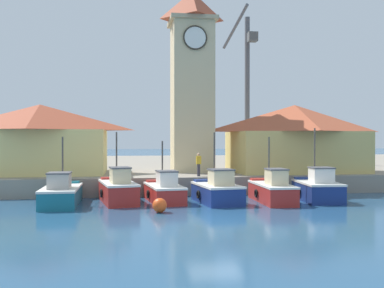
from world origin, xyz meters
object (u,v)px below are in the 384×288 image
object	(u,v)px
fishing_boat_left_inner	(164,191)
mooring_buoy	(160,205)
fishing_boat_far_left	(61,194)
fishing_boat_mid_right	(318,189)
port_crane_near	(247,106)
dock_worker_near_tower	(199,164)
fishing_boat_left_outer	(118,190)
fishing_boat_center	(272,190)
fishing_boat_mid_left	(217,191)
warehouse_left	(40,138)
warehouse_right	(295,138)
clock_tower	(192,77)

from	to	relation	value
fishing_boat_left_inner	mooring_buoy	xyz separation A→B (m)	(-0.58, -4.00, -0.29)
fishing_boat_far_left	fishing_boat_mid_right	size ratio (longest dim) A/B	1.09
port_crane_near	dock_worker_near_tower	distance (m)	20.35
fishing_boat_left_outer	fishing_boat_mid_right	size ratio (longest dim) A/B	1.07
fishing_boat_left_outer	fishing_boat_center	xyz separation A→B (m)	(9.32, -1.09, -0.06)
fishing_boat_center	port_crane_near	bearing A→B (deg)	78.72
fishing_boat_left_inner	fishing_boat_mid_left	xyz separation A→B (m)	(3.13, -0.92, 0.05)
fishing_boat_left_outer	dock_worker_near_tower	bearing A→B (deg)	31.49
fishing_boat_far_left	fishing_boat_left_inner	size ratio (longest dim) A/B	1.06
fishing_boat_far_left	fishing_boat_left_outer	world-z (taller)	fishing_boat_left_outer
warehouse_left	mooring_buoy	xyz separation A→B (m)	(8.15, -11.46, -3.53)
fishing_boat_far_left	fishing_boat_mid_left	world-z (taller)	fishing_boat_mid_left
fishing_boat_far_left	port_crane_near	world-z (taller)	port_crane_near
fishing_boat_left_outer	fishing_boat_center	distance (m)	9.38
fishing_boat_left_outer	warehouse_right	bearing A→B (deg)	26.20
fishing_boat_mid_left	clock_tower	distance (m)	11.93
fishing_boat_mid_right	mooring_buoy	bearing A→B (deg)	-163.07
warehouse_left	fishing_boat_left_inner	bearing A→B (deg)	-40.54
fishing_boat_mid_right	warehouse_left	world-z (taller)	warehouse_left
dock_worker_near_tower	fishing_boat_center	bearing A→B (deg)	-49.19
fishing_boat_mid_right	fishing_boat_far_left	bearing A→B (deg)	178.75
fishing_boat_far_left	fishing_boat_left_outer	size ratio (longest dim) A/B	1.02
fishing_boat_far_left	dock_worker_near_tower	size ratio (longest dim) A/B	3.08
clock_tower	fishing_boat_mid_left	bearing A→B (deg)	-88.31
clock_tower	dock_worker_near_tower	distance (m)	8.06
fishing_boat_mid_left	warehouse_right	world-z (taller)	warehouse_right
fishing_boat_mid_left	fishing_boat_center	world-z (taller)	fishing_boat_mid_left
clock_tower	fishing_boat_far_left	bearing A→B (deg)	-136.52
fishing_boat_far_left	fishing_boat_mid_left	distance (m)	9.19
fishing_boat_mid_left	dock_worker_near_tower	distance (m)	4.52
fishing_boat_far_left	fishing_boat_left_outer	bearing A→B (deg)	10.31
fishing_boat_far_left	fishing_boat_mid_left	xyz separation A→B (m)	(9.19, -0.33, 0.04)
fishing_boat_mid_right	port_crane_near	size ratio (longest dim) A/B	0.26
fishing_boat_mid_left	dock_worker_near_tower	size ratio (longest dim) A/B	2.74
clock_tower	mooring_buoy	size ratio (longest dim) A/B	20.82
fishing_boat_mid_right	mooring_buoy	distance (m)	10.55
dock_worker_near_tower	fishing_boat_far_left	bearing A→B (deg)	-155.68
fishing_boat_center	clock_tower	bearing A→B (deg)	112.15
warehouse_left	fishing_boat_center	bearing A→B (deg)	-29.29
fishing_boat_left_inner	fishing_boat_mid_right	distance (m)	9.56
fishing_boat_far_left	fishing_boat_left_outer	distance (m)	3.32
mooring_buoy	clock_tower	bearing A→B (deg)	73.83
fishing_boat_far_left	clock_tower	size ratio (longest dim) A/B	0.31
warehouse_left	dock_worker_near_tower	world-z (taller)	warehouse_left
warehouse_left	mooring_buoy	bearing A→B (deg)	-54.60
mooring_buoy	dock_worker_near_tower	world-z (taller)	dock_worker_near_tower
warehouse_left	clock_tower	bearing A→B (deg)	2.05
fishing_boat_left_outer	fishing_boat_mid_right	bearing A→B (deg)	-4.34
warehouse_left	mooring_buoy	size ratio (longest dim) A/B	13.11
fishing_boat_left_outer	port_crane_near	size ratio (longest dim) A/B	0.28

